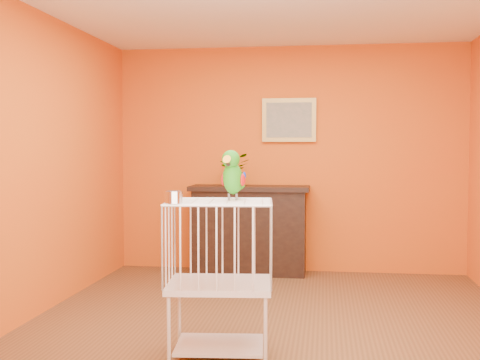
# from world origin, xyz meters

# --- Properties ---
(ground) EXTENTS (4.50, 4.50, 0.00)m
(ground) POSITION_xyz_m (0.00, 0.00, 0.00)
(ground) COLOR brown
(ground) RESTS_ON ground
(room_shell) EXTENTS (4.50, 4.50, 4.50)m
(room_shell) POSITION_xyz_m (0.00, 0.00, 1.58)
(room_shell) COLOR #D15A13
(room_shell) RESTS_ON ground
(console_cabinet) EXTENTS (1.35, 0.48, 1.00)m
(console_cabinet) POSITION_xyz_m (-0.43, 2.02, 0.50)
(console_cabinet) COLOR black
(console_cabinet) RESTS_ON ground
(potted_plant) EXTENTS (0.39, 0.42, 0.29)m
(potted_plant) POSITION_xyz_m (-0.60, 1.98, 1.14)
(potted_plant) COLOR #26722D
(potted_plant) RESTS_ON console_cabinet
(framed_picture) EXTENTS (0.62, 0.04, 0.50)m
(framed_picture) POSITION_xyz_m (0.00, 2.22, 1.75)
(framed_picture) COLOR #A6863B
(framed_picture) RESTS_ON room_shell
(birdcage) EXTENTS (0.74, 0.60, 1.07)m
(birdcage) POSITION_xyz_m (-0.29, -0.75, 0.55)
(birdcage) COLOR silver
(birdcage) RESTS_ON ground
(feed_cup) EXTENTS (0.11, 0.11, 0.08)m
(feed_cup) POSITION_xyz_m (-0.54, -1.00, 1.11)
(feed_cup) COLOR silver
(feed_cup) RESTS_ON birdcage
(parrot) EXTENTS (0.18, 0.31, 0.35)m
(parrot) POSITION_xyz_m (-0.21, -0.67, 1.24)
(parrot) COLOR #59544C
(parrot) RESTS_ON birdcage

